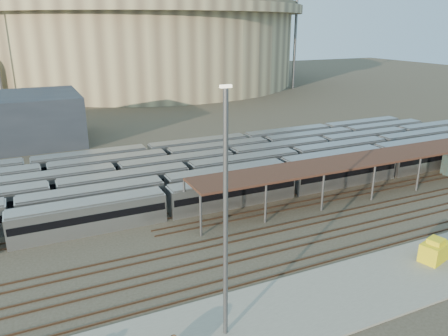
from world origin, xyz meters
name	(u,v)px	position (x,y,z in m)	size (l,w,h in m)	color
ground	(266,227)	(0.00, 0.00, 0.00)	(420.00, 420.00, 0.00)	#383026
apron	(304,306)	(-5.00, -15.00, 0.10)	(50.00, 9.00, 0.20)	gray
subway_trains	(197,171)	(-1.61, 18.50, 1.80)	(129.67, 23.90, 3.60)	#A9A8AD
inspection_shed	(384,157)	(22.00, 4.00, 4.98)	(60.30, 6.00, 5.30)	#535358
empty_tracks	(289,245)	(0.00, -5.00, 0.09)	(170.00, 9.62, 0.18)	#4C3323
stadium	(147,42)	(25.00, 140.00, 16.47)	(124.00, 124.00, 32.50)	tan
floodlight_2	(296,32)	(70.00, 100.00, 20.65)	(4.00, 1.00, 38.40)	#535358
floodlight_3	(51,31)	(-10.00, 160.00, 20.65)	(4.00, 1.00, 38.40)	#535358
yard_light_pole	(226,220)	(-12.67, -15.29, 10.00)	(0.80, 0.36, 19.44)	#535358
yellow_equipment	(434,252)	(11.56, -14.26, 1.17)	(3.11, 1.94, 1.94)	yellow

